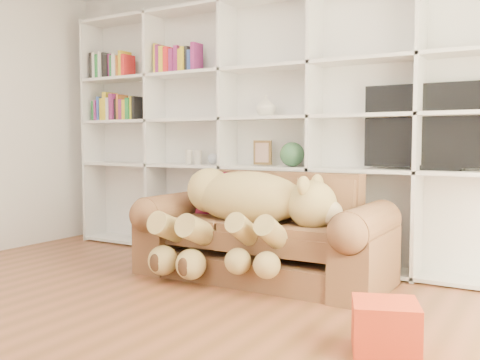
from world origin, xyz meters
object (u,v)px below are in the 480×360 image
Objects in this scene: tv at (438,127)px; gift_box at (385,327)px; sofa at (264,239)px; teddy_bear at (243,208)px.

gift_box is at bearing -87.74° from tv.
sofa is 1.74× the size of tv.
teddy_bear is (-0.09, -0.17, 0.26)m from sofa.
teddy_bear is at bearing -147.93° from tv.
teddy_bear is 1.64m from tv.
sofa is 0.32m from teddy_bear.
teddy_bear reaches higher than gift_box.
sofa is 1.62m from tv.
sofa is at bearing 140.95° from gift_box.
sofa is at bearing 63.59° from teddy_bear.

